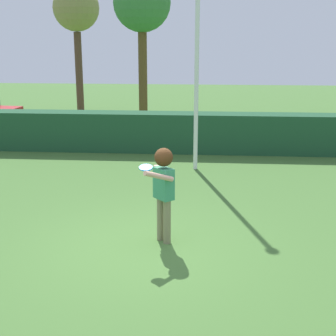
{
  "coord_description": "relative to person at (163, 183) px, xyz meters",
  "views": [
    {
      "loc": [
        1.11,
        -8.24,
        3.75
      ],
      "look_at": [
        0.37,
        1.31,
        1.15
      ],
      "focal_mm": 52.86,
      "sensor_mm": 36.0,
      "label": 1
    }
  ],
  "objects": [
    {
      "name": "bare_elm_tree",
      "position": [
        -5.58,
        15.93,
        3.69
      ],
      "size": [
        2.22,
        2.22,
        6.07
      ],
      "color": "brown",
      "rests_on": "ground"
    },
    {
      "name": "ground_plane",
      "position": [
        -0.36,
        -0.3,
        -1.14
      ],
      "size": [
        60.0,
        60.0,
        0.0
      ],
      "primitive_type": "plane",
      "color": "#436D30"
    },
    {
      "name": "person",
      "position": [
        0.0,
        0.0,
        0.0
      ],
      "size": [
        0.52,
        0.82,
        1.79
      ],
      "color": "#7B7554",
      "rests_on": "ground"
    },
    {
      "name": "hedge_row",
      "position": [
        -0.36,
        7.35,
        -0.5
      ],
      "size": [
        28.98,
        0.9,
        1.27
      ],
      "primitive_type": "cube",
      "color": "#1E4A2C",
      "rests_on": "ground"
    },
    {
      "name": "oak_tree",
      "position": [
        -2.0,
        12.89,
        3.74
      ],
      "size": [
        2.4,
        2.4,
        6.2
      ],
      "color": "brown",
      "rests_on": "ground"
    },
    {
      "name": "frisbee",
      "position": [
        -0.27,
        -0.36,
        0.38
      ],
      "size": [
        0.24,
        0.24,
        0.07
      ],
      "color": "#268CE5"
    },
    {
      "name": "lamppost",
      "position": [
        0.47,
        5.19,
        2.74
      ],
      "size": [
        0.24,
        0.24,
        7.11
      ],
      "color": "silver",
      "rests_on": "ground"
    }
  ]
}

